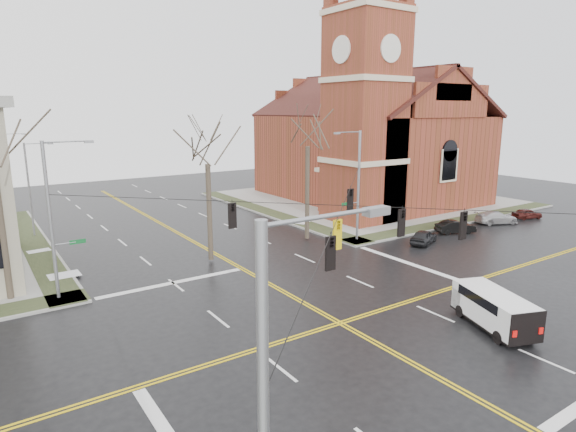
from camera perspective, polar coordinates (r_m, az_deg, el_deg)
ground at (r=25.57m, az=6.18°, el=-12.51°), size 120.00×120.00×0.00m
sidewalks at (r=25.54m, az=6.19°, el=-12.35°), size 80.00×80.00×0.17m
road_markings at (r=25.57m, az=6.18°, el=-12.49°), size 100.00×100.00×0.01m
church at (r=58.24m, az=9.38°, el=10.02°), size 24.28×27.48×27.50m
signal_pole_ne at (r=39.74m, az=8.18°, el=3.93°), size 2.75×0.22×9.00m
signal_pole_nw at (r=29.91m, az=-26.04°, el=-0.03°), size 2.75×0.22×9.00m
span_wires at (r=23.64m, az=6.53°, el=1.25°), size 23.02×23.02×0.03m
traffic_signals at (r=23.31m, az=7.55°, el=-0.83°), size 8.21×8.26×1.30m
streetlight_north_a at (r=46.24m, az=-28.19°, el=3.17°), size 2.30×0.20×8.00m
streetlight_north_b at (r=66.04m, az=-30.12°, el=5.33°), size 2.30×0.20×8.00m
cargo_van at (r=26.74m, az=22.99°, el=-9.81°), size 3.42×5.12×1.83m
parked_car_a at (r=41.02m, az=15.78°, el=-2.37°), size 3.72×2.59×1.18m
parked_car_b at (r=45.31m, az=19.24°, el=-1.22°), size 3.72×2.48×1.16m
parked_car_c at (r=50.58m, az=23.48°, el=-0.17°), size 4.42×3.13×1.19m
parked_car_d at (r=54.17m, az=26.46°, el=0.26°), size 3.33×2.08×1.06m
tree_nw_near at (r=34.04m, az=-9.54°, el=6.85°), size 4.00×4.00×10.39m
tree_ne at (r=39.40m, az=2.36°, el=8.99°), size 4.00×4.00×11.58m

